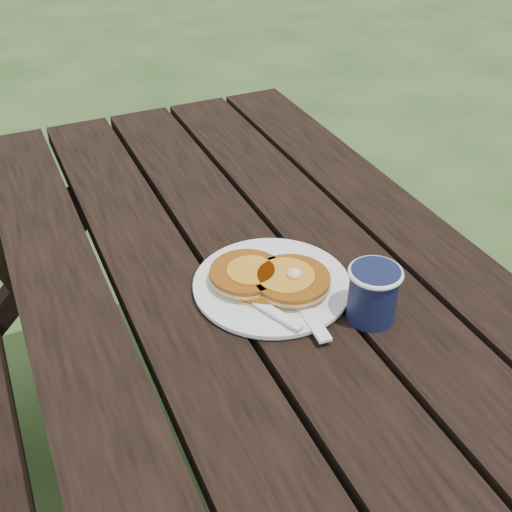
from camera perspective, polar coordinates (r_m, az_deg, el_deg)
name	(u,v)px	position (r m, az deg, el deg)	size (l,w,h in m)	color
picnic_table	(302,501)	(1.22, 4.13, -20.87)	(1.36, 1.80, 0.75)	black
plate	(272,285)	(1.01, 1.41, -2.63)	(0.24, 0.24, 0.01)	white
pancake_stack	(270,278)	(1.00, 1.27, -1.99)	(0.17, 0.16, 0.04)	#974E11
knife	(301,302)	(0.97, 4.01, -4.14)	(0.02, 0.18, 0.01)	white
fork	(273,311)	(0.95, 1.49, -4.94)	(0.03, 0.16, 0.01)	white
coffee_cup	(373,291)	(0.95, 10.39, -3.06)	(0.08, 0.08, 0.09)	#121838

